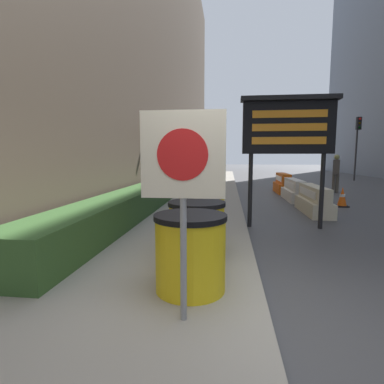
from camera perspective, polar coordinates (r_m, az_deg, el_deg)
name	(u,v)px	position (r m, az deg, el deg)	size (l,w,h in m)	color
ground_plane	(270,328)	(3.29, 14.57, -23.77)	(120.00, 120.00, 0.00)	#474749
sidewalk_left	(99,310)	(3.48, -17.30, -20.67)	(3.48, 56.00, 0.14)	gray
hedge_strip	(124,207)	(7.29, -12.90, -2.83)	(0.90, 7.84, 0.64)	#335628
bare_tree	(165,153)	(12.02, -5.25, 7.43)	(1.82, 2.10, 3.51)	#4C3D2D
barrel_drum_foreground	(190,252)	(3.45, -0.30, -11.39)	(0.82, 0.82, 0.88)	yellow
barrel_drum_middle	(197,231)	(4.35, 0.89, -7.53)	(0.82, 0.82, 0.88)	yellow
barrel_drum_back	(202,218)	(5.27, 1.85, -5.01)	(0.82, 0.82, 0.88)	yellow
warning_sign	(183,171)	(2.63, -1.75, 3.99)	(0.75, 0.08, 1.91)	gray
message_board	(288,128)	(7.23, 17.81, 11.53)	(2.13, 0.36, 2.99)	black
jersey_barrier_cream	(314,201)	(9.48, 22.16, -1.62)	(0.61, 2.15, 0.81)	beige
jersey_barrier_white	(294,191)	(12.05, 18.86, 0.19)	(0.62, 2.13, 0.80)	silver
jersey_barrier_orange_far	(283,184)	(14.35, 16.94, 1.42)	(0.64, 1.84, 0.88)	orange
traffic_cone_near	(342,197)	(11.07, 26.71, -0.88)	(0.37, 0.37, 0.66)	black
traffic_light_near_curb	(252,136)	(18.46, 11.32, 10.49)	(0.28, 0.44, 3.99)	#2D2D30
traffic_light_far_side	(358,135)	(23.40, 29.01, 9.47)	(0.28, 0.45, 4.28)	#2D2D30
pedestrian_worker	(336,170)	(15.14, 25.76, 3.74)	(0.41, 0.52, 1.75)	#514C42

